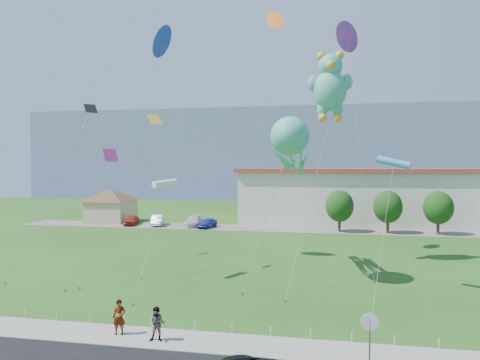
# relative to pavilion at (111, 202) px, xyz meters

# --- Properties ---
(ground) EXTENTS (160.00, 160.00, 0.00)m
(ground) POSITION_rel_pavilion_xyz_m (24.00, -38.00, -3.02)
(ground) COLOR #234C15
(ground) RESTS_ON ground
(sidewalk) EXTENTS (80.00, 2.50, 0.10)m
(sidewalk) POSITION_rel_pavilion_xyz_m (24.00, -40.75, -2.97)
(sidewalk) COLOR gray
(sidewalk) RESTS_ON ground
(parking_strip) EXTENTS (70.00, 6.00, 0.06)m
(parking_strip) POSITION_rel_pavilion_xyz_m (24.00, -3.00, -2.99)
(parking_strip) COLOR #59544C
(parking_strip) RESTS_ON ground
(hill_ridge) EXTENTS (160.00, 50.00, 25.00)m
(hill_ridge) POSITION_rel_pavilion_xyz_m (24.00, 82.00, 9.48)
(hill_ridge) COLOR slate
(hill_ridge) RESTS_ON ground
(pavilion) EXTENTS (9.20, 9.20, 5.00)m
(pavilion) POSITION_rel_pavilion_xyz_m (0.00, 0.00, 0.00)
(pavilion) COLOR tan
(pavilion) RESTS_ON ground
(warehouse) EXTENTS (61.00, 15.00, 8.20)m
(warehouse) POSITION_rel_pavilion_xyz_m (50.00, 6.00, 1.10)
(warehouse) COLOR beige
(warehouse) RESTS_ON ground
(stop_sign) EXTENTS (0.80, 0.07, 2.50)m
(stop_sign) POSITION_rel_pavilion_xyz_m (33.50, -42.21, -1.15)
(stop_sign) COLOR slate
(stop_sign) RESTS_ON ground
(rope_fence) EXTENTS (26.05, 0.05, 0.50)m
(rope_fence) POSITION_rel_pavilion_xyz_m (24.00, -39.30, -2.77)
(rope_fence) COLOR white
(rope_fence) RESTS_ON ground
(tree_near) EXTENTS (3.60, 3.60, 5.47)m
(tree_near) POSITION_rel_pavilion_xyz_m (34.00, -4.00, 0.36)
(tree_near) COLOR #3F2B19
(tree_near) RESTS_ON ground
(tree_mid) EXTENTS (3.60, 3.60, 5.47)m
(tree_mid) POSITION_rel_pavilion_xyz_m (40.00, -4.00, 0.36)
(tree_mid) COLOR #3F2B19
(tree_mid) RESTS_ON ground
(tree_far) EXTENTS (3.60, 3.60, 5.47)m
(tree_far) POSITION_rel_pavilion_xyz_m (46.00, -4.00, 0.36)
(tree_far) COLOR #3F2B19
(tree_far) RESTS_ON ground
(pedestrian_left) EXTENTS (0.72, 0.54, 1.78)m
(pedestrian_left) POSITION_rel_pavilion_xyz_m (21.44, -40.71, -2.04)
(pedestrian_left) COLOR gray
(pedestrian_left) RESTS_ON sidewalk
(pedestrian_right) EXTENTS (0.88, 0.72, 1.68)m
(pedestrian_right) POSITION_rel_pavilion_xyz_m (23.64, -41.15, -2.08)
(pedestrian_right) COLOR gray
(pedestrian_right) RESTS_ON sidewalk
(parked_car_red) EXTENTS (2.38, 4.28, 1.38)m
(parked_car_red) POSITION_rel_pavilion_xyz_m (4.76, -3.08, -2.27)
(parked_car_red) COLOR #A22914
(parked_car_red) RESTS_ON parking_strip
(parked_car_silver) EXTENTS (2.69, 4.72, 1.47)m
(parked_car_silver) POSITION_rel_pavilion_xyz_m (8.59, -2.84, -2.23)
(parked_car_silver) COLOR silver
(parked_car_silver) RESTS_ON parking_strip
(parked_car_white) EXTENTS (2.50, 5.08, 1.42)m
(parked_car_white) POSITION_rel_pavilion_xyz_m (13.90, -2.57, -2.25)
(parked_car_white) COLOR silver
(parked_car_white) RESTS_ON parking_strip
(parked_car_blue) EXTENTS (2.35, 4.13, 1.32)m
(parked_car_blue) POSITION_rel_pavilion_xyz_m (16.23, -3.77, -2.30)
(parked_car_blue) COLOR #1B2999
(parked_car_blue) RESTS_ON parking_strip
(octopus_kite) EXTENTS (4.39, 10.01, 12.26)m
(octopus_kite) POSITION_rel_pavilion_xyz_m (29.23, -27.88, 7.14)
(octopus_kite) COLOR teal
(octopus_kite) RESTS_ON ground
(teddy_bear_kite) EXTENTS (5.00, 13.41, 18.76)m
(teddy_bear_kite) POSITION_rel_pavilion_xyz_m (32.27, -21.65, 12.79)
(teddy_bear_kite) COLOR teal
(teddy_bear_kite) RESTS_ON ground
(small_kite_cyan) EXTENTS (2.50, 7.95, 9.32)m
(small_kite_cyan) POSITION_rel_pavilion_xyz_m (36.33, -30.11, 5.78)
(small_kite_cyan) COLOR #2D8CCC
(small_kite_cyan) RESTS_ON ground
(small_kite_purple) EXTENTS (2.61, 8.15, 20.84)m
(small_kite_purple) POSITION_rel_pavilion_xyz_m (33.78, -21.11, 16.59)
(small_kite_purple) COLOR purple
(small_kite_purple) RESTS_ON ground
(small_kite_white) EXTENTS (0.58, 7.64, 7.75)m
(small_kite_white) POSITION_rel_pavilion_xyz_m (19.77, -29.66, 4.23)
(small_kite_white) COLOR white
(small_kite_white) RESTS_ON ground
(small_kite_black) EXTENTS (2.32, 10.14, 14.41)m
(small_kite_black) POSITION_rel_pavilion_xyz_m (10.16, -25.13, 9.07)
(small_kite_black) COLOR black
(small_kite_black) RESTS_ON ground
(small_kite_pink) EXTENTS (1.29, 4.53, 9.90)m
(small_kite_pink) POSITION_rel_pavilion_xyz_m (15.29, -30.08, 5.48)
(small_kite_pink) COLOR #F23598
(small_kite_pink) RESTS_ON ground
(small_kite_yellow) EXTENTS (4.69, 7.32, 12.83)m
(small_kite_yellow) POSITION_rel_pavilion_xyz_m (17.72, -28.44, 7.83)
(small_kite_yellow) COLOR yellow
(small_kite_yellow) RESTS_ON ground
(small_kite_blue) EXTENTS (1.80, 7.38, 20.59)m
(small_kite_blue) POSITION_rel_pavilion_xyz_m (17.25, -23.57, 16.35)
(small_kite_blue) COLOR blue
(small_kite_blue) RESTS_ON ground
(small_kite_orange) EXTENTS (2.54, 10.18, 23.70)m
(small_kite_orange) POSITION_rel_pavilion_xyz_m (26.95, -18.38, 19.28)
(small_kite_orange) COLOR orange
(small_kite_orange) RESTS_ON ground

